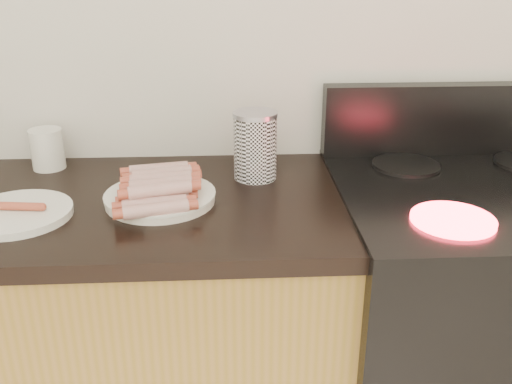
{
  "coord_description": "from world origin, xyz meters",
  "views": [
    {
      "loc": [
        0.13,
        0.43,
        1.45
      ],
      "look_at": [
        0.19,
        1.62,
        0.94
      ],
      "focal_mm": 40.0,
      "sensor_mm": 36.0,
      "label": 1
    }
  ],
  "objects": [
    {
      "name": "wall_back",
      "position": [
        0.0,
        2.0,
        1.3
      ],
      "size": [
        4.0,
        0.04,
        2.6
      ],
      "primitive_type": "cube",
      "color": "silver",
      "rests_on": "ground"
    },
    {
      "name": "burner_far_left",
      "position": [
        0.61,
        1.84,
        0.92
      ],
      "size": [
        0.18,
        0.18,
        0.01
      ],
      "primitive_type": "cylinder",
      "color": "black",
      "rests_on": "stove"
    },
    {
      "name": "main_plate",
      "position": [
        -0.03,
        1.67,
        0.91
      ],
      "size": [
        0.3,
        0.3,
        0.02
      ],
      "primitive_type": "cylinder",
      "rotation": [
        0.0,
        0.0,
        -0.16
      ],
      "color": "white",
      "rests_on": "counter_slab"
    },
    {
      "name": "mug",
      "position": [
        -0.36,
        1.92,
        0.95
      ],
      "size": [
        0.11,
        0.11,
        0.11
      ],
      "primitive_type": "cylinder",
      "rotation": [
        0.0,
        0.0,
        -0.31
      ],
      "color": "silver",
      "rests_on": "counter_slab"
    },
    {
      "name": "stove",
      "position": [
        0.78,
        1.68,
        0.46
      ],
      "size": [
        0.76,
        0.65,
        0.91
      ],
      "color": "black",
      "rests_on": "floor"
    },
    {
      "name": "burner_near_left",
      "position": [
        0.61,
        1.51,
        0.92
      ],
      "size": [
        0.18,
        0.18,
        0.01
      ],
      "primitive_type": "cylinder",
      "color": "#FF1E2D",
      "rests_on": "stove"
    },
    {
      "name": "plain_sausages",
      "position": [
        -0.34,
        1.6,
        0.93
      ],
      "size": [
        0.12,
        0.03,
        0.02
      ],
      "rotation": [
        0.0,
        0.0,
        -0.12
      ],
      "color": "#D5734F",
      "rests_on": "side_plate"
    },
    {
      "name": "side_plate",
      "position": [
        -0.34,
        1.6,
        0.91
      ],
      "size": [
        0.32,
        0.32,
        0.02
      ],
      "primitive_type": "cylinder",
      "rotation": [
        0.0,
        0.0,
        -0.38
      ],
      "color": "white",
      "rests_on": "counter_slab"
    },
    {
      "name": "hotdog_pile",
      "position": [
        -0.03,
        1.67,
        0.94
      ],
      "size": [
        0.14,
        0.28,
        0.06
      ],
      "rotation": [
        0.0,
        0.0,
        0.19
      ],
      "color": "maroon",
      "rests_on": "main_plate"
    },
    {
      "name": "canister",
      "position": [
        0.2,
        1.82,
        0.99
      ],
      "size": [
        0.11,
        0.11,
        0.18
      ],
      "rotation": [
        0.0,
        0.0,
        -0.28
      ],
      "color": "silver",
      "rests_on": "counter_slab"
    },
    {
      "name": "stove_panel",
      "position": [
        0.78,
        1.96,
        1.01
      ],
      "size": [
        0.76,
        0.06,
        0.2
      ],
      "primitive_type": "cube",
      "color": "black",
      "rests_on": "stove"
    }
  ]
}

